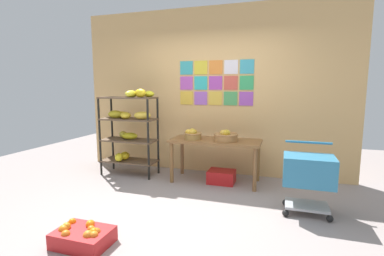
{
  "coord_description": "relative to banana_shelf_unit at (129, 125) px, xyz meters",
  "views": [
    {
      "loc": [
        1.23,
        -3.18,
        1.52
      ],
      "look_at": [
        -0.09,
        0.9,
        0.9
      ],
      "focal_mm": 26.66,
      "sensor_mm": 36.0,
      "label": 1
    }
  ],
  "objects": [
    {
      "name": "fruit_basket_back_left",
      "position": [
        1.69,
        -0.0,
        -0.1
      ],
      "size": [
        0.38,
        0.38,
        0.18
      ],
      "color": "#A2703E",
      "rests_on": "display_table"
    },
    {
      "name": "shopping_cart",
      "position": [
        2.84,
        -0.74,
        -0.36
      ],
      "size": [
        0.58,
        0.47,
        0.85
      ],
      "rotation": [
        0.0,
        0.0,
        0.05
      ],
      "color": "black",
      "rests_on": "ground"
    },
    {
      "name": "back_wall_with_art",
      "position": [
        1.29,
        0.61,
        0.57
      ],
      "size": [
        4.8,
        0.07,
        2.88
      ],
      "color": "tan",
      "rests_on": "ground"
    },
    {
      "name": "banana_shelf_unit",
      "position": [
        0.0,
        0.0,
        0.0
      ],
      "size": [
        0.97,
        0.53,
        1.5
      ],
      "color": "black",
      "rests_on": "ground"
    },
    {
      "name": "produce_crate_under_table",
      "position": [
        1.62,
        0.03,
        -0.77
      ],
      "size": [
        0.42,
        0.32,
        0.2
      ],
      "primitive_type": "cube",
      "color": "red",
      "rests_on": "ground"
    },
    {
      "name": "display_table",
      "position": [
        1.51,
        0.06,
        -0.27
      ],
      "size": [
        1.43,
        0.62,
        0.69
      ],
      "color": "brown",
      "rests_on": "ground"
    },
    {
      "name": "ground",
      "position": [
        1.29,
        -1.12,
        -0.87
      ],
      "size": [
        9.38,
        9.38,
        0.0
      ],
      "primitive_type": "plane",
      "color": "gray"
    },
    {
      "name": "fruit_basket_right",
      "position": [
        1.15,
        -0.01,
        -0.1
      ],
      "size": [
        0.29,
        0.29,
        0.17
      ],
      "color": "#A67E40",
      "rests_on": "display_table"
    },
    {
      "name": "orange_crate_foreground",
      "position": [
        0.73,
        -2.17,
        -0.78
      ],
      "size": [
        0.53,
        0.38,
        0.21
      ],
      "color": "red",
      "rests_on": "ground"
    }
  ]
}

